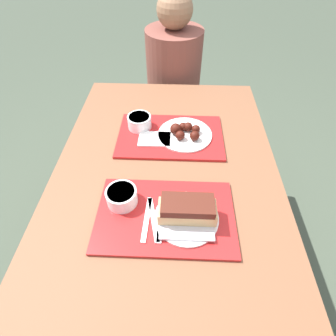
{
  "coord_description": "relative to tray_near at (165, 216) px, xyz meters",
  "views": [
    {
      "loc": [
        0.04,
        -0.63,
        1.52
      ],
      "look_at": [
        0.01,
        0.04,
        0.81
      ],
      "focal_mm": 28.0,
      "sensor_mm": 36.0,
      "label": 1
    }
  ],
  "objects": [
    {
      "name": "person_seated_across",
      "position": [
        -0.0,
        1.09,
        -0.01
      ],
      "size": [
        0.34,
        0.34,
        0.71
      ],
      "color": "brown",
      "rests_on": "picnic_bench_far"
    },
    {
      "name": "bowl_coleslaw_far",
      "position": [
        -0.14,
        0.46,
        0.04
      ],
      "size": [
        0.1,
        0.1,
        0.06
      ],
      "color": "white",
      "rests_on": "tray_far"
    },
    {
      "name": "tray_near",
      "position": [
        0.0,
        0.0,
        0.0
      ],
      "size": [
        0.46,
        0.3,
        0.01
      ],
      "color": "red",
      "rests_on": "picnic_table"
    },
    {
      "name": "bowl_coleslaw_near",
      "position": [
        -0.15,
        0.05,
        0.04
      ],
      "size": [
        0.1,
        0.1,
        0.06
      ],
      "color": "white",
      "rests_on": "tray_near"
    },
    {
      "name": "picnic_table",
      "position": [
        -0.01,
        0.15,
        -0.11
      ],
      "size": [
        0.88,
        1.44,
        0.77
      ],
      "color": "brown",
      "rests_on": "ground_plane"
    },
    {
      "name": "plastic_knife_near",
      "position": [
        -0.02,
        -0.02,
        0.01
      ],
      "size": [
        0.02,
        0.17,
        0.0
      ],
      "color": "white",
      "rests_on": "tray_near"
    },
    {
      "name": "picnic_bench_far",
      "position": [
        -0.01,
        1.09,
        -0.38
      ],
      "size": [
        0.83,
        0.28,
        0.47
      ],
      "color": "brown",
      "rests_on": "ground_plane"
    },
    {
      "name": "condiment_packet",
      "position": [
        0.01,
        0.07,
        0.01
      ],
      "size": [
        0.04,
        0.03,
        0.01
      ],
      "color": "teal",
      "rests_on": "tray_near"
    },
    {
      "name": "wings_plate_far",
      "position": [
        0.07,
        0.41,
        0.02
      ],
      "size": [
        0.24,
        0.24,
        0.06
      ],
      "color": "white",
      "rests_on": "tray_far"
    },
    {
      "name": "ground_plane",
      "position": [
        -0.01,
        0.15,
        -0.78
      ],
      "size": [
        12.0,
        12.0,
        0.0
      ],
      "primitive_type": "plane",
      "color": "#424C3D"
    },
    {
      "name": "plastic_spoon_near",
      "position": [
        -0.06,
        -0.02,
        0.01
      ],
      "size": [
        0.02,
        0.17,
        0.0
      ],
      "color": "white",
      "rests_on": "tray_near"
    },
    {
      "name": "brisket_sandwich_plate",
      "position": [
        0.07,
        -0.01,
        0.04
      ],
      "size": [
        0.21,
        0.21,
        0.09
      ],
      "color": "white",
      "rests_on": "tray_near"
    },
    {
      "name": "napkin_far",
      "position": [
        -0.06,
        0.38,
        0.01
      ],
      "size": [
        0.14,
        0.1,
        0.01
      ],
      "color": "white",
      "rests_on": "tray_far"
    },
    {
      "name": "tray_far",
      "position": [
        0.0,
        0.41,
        0.0
      ],
      "size": [
        0.46,
        0.3,
        0.01
      ],
      "color": "red",
      "rests_on": "picnic_table"
    },
    {
      "name": "plastic_fork_near",
      "position": [
        -0.04,
        -0.02,
        0.01
      ],
      "size": [
        0.05,
        0.17,
        0.0
      ],
      "color": "white",
      "rests_on": "tray_near"
    }
  ]
}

